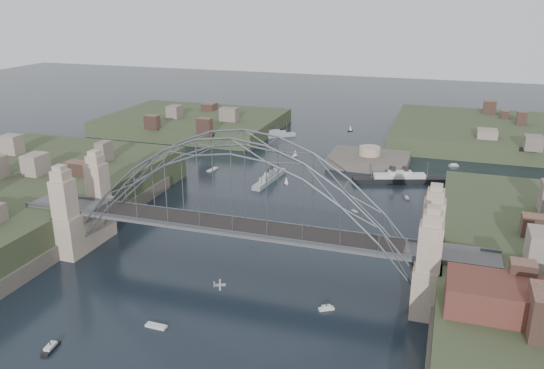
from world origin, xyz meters
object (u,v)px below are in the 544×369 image
Objects in this scene: bridge at (239,205)px; ocean_liner at (399,179)px; naval_cruiser_far at (274,135)px; naval_cruiser_near at (270,178)px; wharf_shed at (530,302)px; fort_island at (369,166)px.

bridge is 62.11m from ocean_liner.
bridge is at bearing -75.64° from naval_cruiser_far.
bridge is 6.30× the size of naval_cruiser_far.
ocean_liner reaches higher than naval_cruiser_near.
wharf_shed is 1.16× the size of naval_cruiser_near.
naval_cruiser_far is (-23.66, 92.38, -11.54)m from bridge.
ocean_liner is (32.15, 9.20, 0.12)m from naval_cruiser_near.
naval_cruiser_far is at bearing 142.09° from ocean_liner.
bridge is 4.20× the size of wharf_shed.
bridge is 3.82× the size of fort_island.
fort_island is 1.65× the size of naval_cruiser_far.
bridge is 96.06m from naval_cruiser_far.
wharf_shed reaches higher than naval_cruiser_far.
naval_cruiser_near is at bearing -135.44° from fort_island.
bridge is at bearing 162.35° from wharf_shed.
fort_island is at bearing 110.85° from wharf_shed.
wharf_shed is 1.50× the size of naval_cruiser_far.
fort_island is 1.10× the size of wharf_shed.
naval_cruiser_far is (-67.66, 106.38, -9.22)m from wharf_shed.
wharf_shed is at bearing -17.65° from bridge.
wharf_shed is (32.00, -84.00, 10.34)m from fort_island.
ocean_liner reaches higher than naval_cruiser_far.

